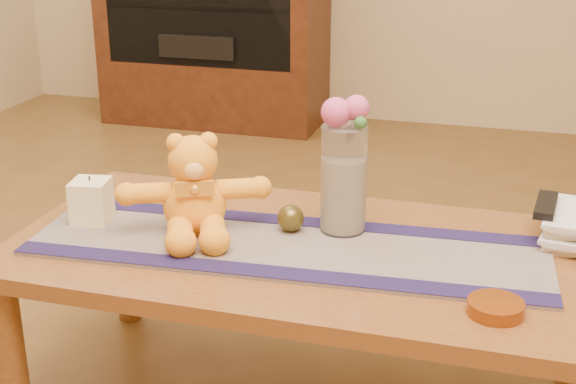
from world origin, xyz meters
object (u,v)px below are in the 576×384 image
(teddy_bear, at_px, (194,185))
(tv_remote, at_px, (546,205))
(pillar_candle, at_px, (91,201))
(bronze_ball, at_px, (291,218))
(amber_dish, at_px, (495,308))
(book_bottom, at_px, (543,233))
(glass_vase, at_px, (344,179))

(teddy_bear, xyz_separation_m, tv_remote, (0.81, 0.21, -0.04))
(pillar_candle, height_order, bronze_ball, pillar_candle)
(bronze_ball, relative_size, tv_remote, 0.41)
(bronze_ball, xyz_separation_m, tv_remote, (0.59, 0.14, 0.04))
(amber_dish, bearing_deg, bronze_ball, 151.88)
(book_bottom, distance_m, tv_remote, 0.08)
(pillar_candle, height_order, book_bottom, pillar_candle)
(book_bottom, relative_size, tv_remote, 1.39)
(glass_vase, relative_size, book_bottom, 1.17)
(amber_dish, bearing_deg, glass_vase, 140.75)
(bronze_ball, bearing_deg, tv_remote, 13.82)
(teddy_bear, xyz_separation_m, bronze_ball, (0.22, 0.06, -0.08))
(teddy_bear, relative_size, bronze_ball, 5.24)
(teddy_bear, relative_size, glass_vase, 1.32)
(teddy_bear, distance_m, book_bottom, 0.84)
(pillar_candle, relative_size, tv_remote, 0.67)
(teddy_bear, height_order, tv_remote, teddy_bear)
(bronze_ball, height_order, book_bottom, bronze_ball)
(pillar_candle, bearing_deg, book_bottom, 12.21)
(tv_remote, bearing_deg, glass_vase, -162.52)
(pillar_candle, bearing_deg, glass_vase, 11.32)
(glass_vase, xyz_separation_m, book_bottom, (0.47, 0.11, -0.13))
(bronze_ball, bearing_deg, book_bottom, 14.71)
(glass_vase, bearing_deg, bronze_ball, -160.11)
(book_bottom, bearing_deg, teddy_bear, -162.79)
(bronze_ball, height_order, tv_remote, tv_remote)
(bronze_ball, distance_m, tv_remote, 0.60)
(teddy_bear, relative_size, tv_remote, 2.14)
(book_bottom, bearing_deg, glass_vase, -164.39)
(pillar_candle, distance_m, tv_remote, 1.10)
(pillar_candle, xyz_separation_m, tv_remote, (1.08, 0.22, 0.02))
(glass_vase, xyz_separation_m, tv_remote, (0.47, 0.10, -0.05))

